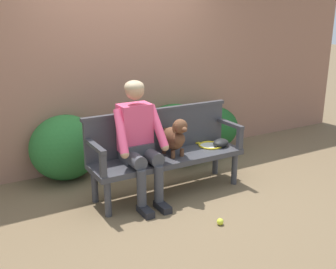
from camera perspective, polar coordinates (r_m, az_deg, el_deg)
The scene contains 14 objects.
ground_plane at distance 4.66m, azimuth 0.00°, elevation -8.15°, with size 40.00×40.00×0.00m, color brown.
brick_garden_fence at distance 5.45m, azimuth -7.07°, elevation 9.98°, with size 8.00×0.30×2.66m, color #936651.
hedge_bush_mid_left at distance 5.81m, azimuth 4.90°, elevation 0.69°, with size 1.17×0.72×0.71m, color #194C1E.
hedge_bush_mid_right at distance 5.61m, azimuth 1.08°, elevation 0.42°, with size 1.00×0.96×0.76m, color #1E5B23.
hedge_bush_far_left at distance 5.04m, azimuth -14.33°, elevation -1.80°, with size 0.86×0.72×0.81m, color #286B2D.
garden_bench at distance 4.51m, azimuth 0.00°, elevation -3.73°, with size 1.77×0.50×0.44m.
bench_backrest at distance 4.60m, azimuth -1.36°, elevation 0.74°, with size 1.81×0.06×0.50m.
bench_armrest_left_end at distance 4.02m, azimuth -9.87°, elevation -2.74°, with size 0.06×0.50×0.28m.
bench_armrest_right_end at distance 4.82m, azimuth 9.25°, elevation 0.65°, with size 0.06×0.50×0.28m.
person_seated at distance 4.24m, azimuth -4.21°, elevation -0.46°, with size 0.56×0.65×1.31m.
dog_on_bench at distance 4.43m, azimuth 0.97°, elevation -0.30°, with size 0.22×0.45×0.44m.
tennis_racket at distance 4.85m, azimuth 5.74°, elevation -1.48°, with size 0.43×0.56×0.03m.
baseball_glove at distance 4.84m, azimuth 7.50°, elevation -1.17°, with size 0.22×0.17×0.09m, color black.
tennis_ball at distance 4.02m, azimuth 7.40°, elevation -12.15°, with size 0.07×0.07×0.07m, color #CCDB33.
Camera 1 is at (-2.11, -3.66, 1.98)m, focal length 43.02 mm.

